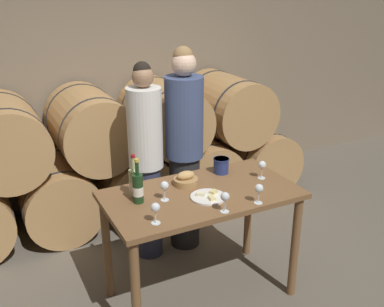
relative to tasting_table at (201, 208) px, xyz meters
name	(u,v)px	position (x,y,z in m)	size (l,w,h in m)	color
ground_plane	(201,294)	(0.00, 0.00, -0.77)	(10.00, 10.00, 0.00)	#665E51
stone_wall_back	(107,53)	(0.00, 2.18, 0.83)	(10.00, 0.12, 3.20)	#7F705B
barrel_stack	(130,154)	(0.00, 1.58, -0.13)	(3.87, 0.97, 1.37)	tan
tasting_table	(201,208)	(0.00, 0.00, 0.00)	(1.41, 0.76, 0.90)	brown
person_left	(146,161)	(-0.14, 0.73, 0.13)	(0.29, 0.29, 1.75)	#2D334C
person_right	(184,149)	(0.22, 0.73, 0.18)	(0.33, 0.33, 1.84)	#232326
wine_bottle_red	(138,188)	(-0.46, 0.06, 0.24)	(0.08, 0.08, 0.32)	#193819
wine_bottle_white	(134,183)	(-0.45, 0.16, 0.24)	(0.08, 0.08, 0.32)	#ADBC7F
blue_crock	(221,165)	(0.31, 0.24, 0.20)	(0.13, 0.13, 0.12)	navy
bread_basket	(186,180)	(-0.04, 0.17, 0.17)	(0.19, 0.19, 0.11)	#A87F4C
cheese_plate	(209,197)	(0.00, -0.10, 0.14)	(0.25, 0.25, 0.04)	white
wine_glass_far_left	(155,208)	(-0.47, -0.26, 0.24)	(0.06, 0.06, 0.14)	white
wine_glass_left	(164,186)	(-0.29, 0.01, 0.24)	(0.06, 0.06, 0.14)	white
wine_glass_center	(225,198)	(0.00, -0.33, 0.24)	(0.06, 0.06, 0.14)	white
wine_glass_right	(259,189)	(0.27, -0.33, 0.24)	(0.06, 0.06, 0.14)	white
wine_glass_far_right	(262,166)	(0.53, 0.01, 0.24)	(0.06, 0.06, 0.14)	white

